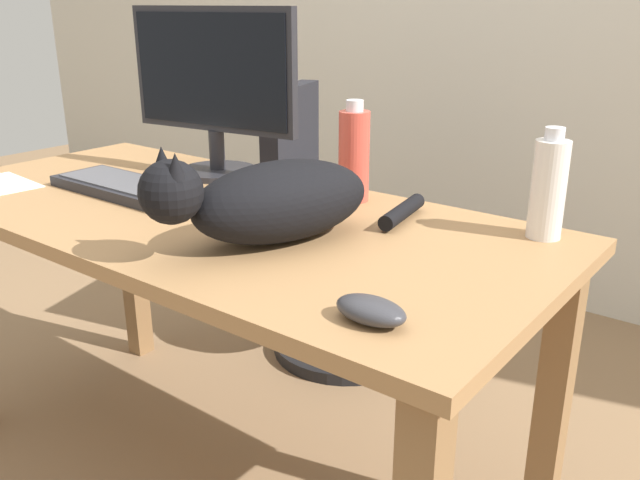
{
  "coord_description": "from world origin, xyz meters",
  "views": [
    {
      "loc": [
        1.03,
        -0.95,
        1.13
      ],
      "look_at": [
        0.41,
        -0.14,
        0.76
      ],
      "focal_mm": 37.39,
      "sensor_mm": 36.0,
      "label": 1
    }
  ],
  "objects_px": {
    "keyboard": "(132,188)",
    "water_bottle": "(354,155)",
    "office_chair": "(331,246)",
    "cat": "(271,200)",
    "computer_mouse": "(371,310)",
    "spray_bottle": "(548,188)",
    "monitor": "(213,86)"
  },
  "relations": [
    {
      "from": "keyboard",
      "to": "water_bottle",
      "type": "relative_size",
      "value": 1.96
    },
    {
      "from": "office_chair",
      "to": "keyboard",
      "type": "bearing_deg",
      "value": -93.48
    },
    {
      "from": "office_chair",
      "to": "cat",
      "type": "relative_size",
      "value": 1.52
    },
    {
      "from": "office_chair",
      "to": "computer_mouse",
      "type": "bearing_deg",
      "value": -50.77
    },
    {
      "from": "water_bottle",
      "to": "spray_bottle",
      "type": "xyz_separation_m",
      "value": [
        0.43,
        0.02,
        -0.01
      ]
    },
    {
      "from": "keyboard",
      "to": "spray_bottle",
      "type": "height_order",
      "value": "spray_bottle"
    },
    {
      "from": "water_bottle",
      "to": "computer_mouse",
      "type": "bearing_deg",
      "value": -52.8
    },
    {
      "from": "keyboard",
      "to": "computer_mouse",
      "type": "bearing_deg",
      "value": -14.74
    },
    {
      "from": "monitor",
      "to": "spray_bottle",
      "type": "xyz_separation_m",
      "value": [
        0.85,
        0.04,
        -0.13
      ]
    },
    {
      "from": "office_chair",
      "to": "spray_bottle",
      "type": "xyz_separation_m",
      "value": [
        0.83,
        -0.43,
        0.43
      ]
    },
    {
      "from": "office_chair",
      "to": "keyboard",
      "type": "height_order",
      "value": "office_chair"
    },
    {
      "from": "computer_mouse",
      "to": "water_bottle",
      "type": "height_order",
      "value": "water_bottle"
    },
    {
      "from": "spray_bottle",
      "to": "computer_mouse",
      "type": "bearing_deg",
      "value": -97.2
    },
    {
      "from": "monitor",
      "to": "cat",
      "type": "distance_m",
      "value": 0.56
    },
    {
      "from": "spray_bottle",
      "to": "office_chair",
      "type": "bearing_deg",
      "value": 152.25
    },
    {
      "from": "monitor",
      "to": "cat",
      "type": "height_order",
      "value": "monitor"
    },
    {
      "from": "cat",
      "to": "computer_mouse",
      "type": "xyz_separation_m",
      "value": [
        0.33,
        -0.17,
        -0.06
      ]
    },
    {
      "from": "office_chair",
      "to": "cat",
      "type": "bearing_deg",
      "value": -60.63
    },
    {
      "from": "computer_mouse",
      "to": "office_chair",
      "type": "bearing_deg",
      "value": 129.23
    },
    {
      "from": "keyboard",
      "to": "cat",
      "type": "relative_size",
      "value": 0.76
    },
    {
      "from": "water_bottle",
      "to": "monitor",
      "type": "bearing_deg",
      "value": -177.28
    },
    {
      "from": "office_chair",
      "to": "computer_mouse",
      "type": "distance_m",
      "value": 1.26
    },
    {
      "from": "monitor",
      "to": "spray_bottle",
      "type": "bearing_deg",
      "value": 2.42
    },
    {
      "from": "office_chair",
      "to": "monitor",
      "type": "relative_size",
      "value": 1.84
    },
    {
      "from": "office_chair",
      "to": "keyboard",
      "type": "relative_size",
      "value": 2.0
    },
    {
      "from": "keyboard",
      "to": "cat",
      "type": "bearing_deg",
      "value": -5.55
    },
    {
      "from": "cat",
      "to": "office_chair",
      "type": "bearing_deg",
      "value": 119.37
    },
    {
      "from": "monitor",
      "to": "cat",
      "type": "xyz_separation_m",
      "value": [
        0.45,
        -0.3,
        -0.15
      ]
    },
    {
      "from": "cat",
      "to": "water_bottle",
      "type": "xyz_separation_m",
      "value": [
        -0.04,
        0.32,
        0.02
      ]
    },
    {
      "from": "spray_bottle",
      "to": "water_bottle",
      "type": "bearing_deg",
      "value": -177.88
    },
    {
      "from": "office_chair",
      "to": "water_bottle",
      "type": "distance_m",
      "value": 0.74
    },
    {
      "from": "keyboard",
      "to": "water_bottle",
      "type": "xyz_separation_m",
      "value": [
        0.44,
        0.27,
        0.09
      ]
    }
  ]
}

